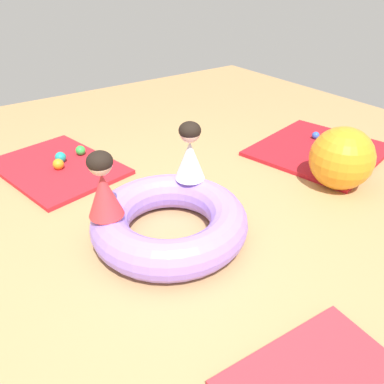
% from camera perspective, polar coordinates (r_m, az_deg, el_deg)
% --- Properties ---
extents(ground_plane, '(8.00, 8.00, 0.00)m').
position_cam_1_polar(ground_plane, '(2.76, -2.89, -8.10)').
color(ground_plane, tan).
extents(gym_mat_near_right, '(1.42, 1.15, 0.04)m').
position_cam_1_polar(gym_mat_near_right, '(3.97, -19.39, 3.48)').
color(gym_mat_near_right, red).
rests_on(gym_mat_near_right, ground).
extents(gym_mat_near_left, '(1.41, 1.50, 0.04)m').
position_cam_1_polar(gym_mat_near_left, '(4.32, 18.37, 5.91)').
color(gym_mat_near_left, '#B21923').
rests_on(gym_mat_near_left, ground).
extents(inflatable_cushion, '(1.13, 1.13, 0.27)m').
position_cam_1_polar(inflatable_cushion, '(2.77, -3.37, -4.38)').
color(inflatable_cushion, '#9975EA').
rests_on(inflatable_cushion, ground).
extents(child_in_white, '(0.34, 0.34, 0.47)m').
position_cam_1_polar(child_in_white, '(2.94, -0.32, 6.03)').
color(child_in_white, white).
rests_on(child_in_white, inflatable_cushion).
extents(child_in_red, '(0.30, 0.30, 0.47)m').
position_cam_1_polar(child_in_red, '(2.55, -13.13, 0.96)').
color(child_in_red, red).
rests_on(child_in_red, inflatable_cushion).
extents(play_ball_green, '(0.10, 0.10, 0.10)m').
position_cam_1_polar(play_ball_green, '(4.10, -16.28, 5.97)').
color(play_ball_green, green).
rests_on(play_ball_green, gym_mat_near_right).
extents(play_ball_teal, '(0.11, 0.11, 0.11)m').
position_cam_1_polar(play_ball_teal, '(4.00, -19.00, 4.92)').
color(play_ball_teal, teal).
rests_on(play_ball_teal, gym_mat_near_right).
extents(play_ball_blue, '(0.08, 0.08, 0.08)m').
position_cam_1_polar(play_ball_blue, '(4.53, 17.94, 8.04)').
color(play_ball_blue, blue).
rests_on(play_ball_blue, gym_mat_near_left).
extents(play_ball_orange, '(0.10, 0.10, 0.10)m').
position_cam_1_polar(play_ball_orange, '(3.87, -19.29, 3.94)').
color(play_ball_orange, orange).
rests_on(play_ball_orange, gym_mat_near_right).
extents(exercise_ball_large, '(0.55, 0.55, 0.55)m').
position_cam_1_polar(exercise_ball_large, '(3.59, 21.40, 4.69)').
color(exercise_ball_large, orange).
rests_on(exercise_ball_large, ground).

